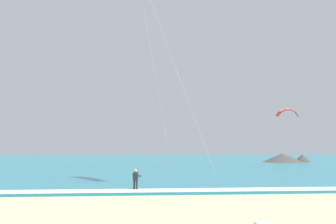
{
  "coord_description": "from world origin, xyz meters",
  "views": [
    {
      "loc": [
        -2.46,
        -11.96,
        3.3
      ],
      "look_at": [
        0.2,
        17.95,
        6.03
      ],
      "focal_mm": 40.52,
      "sensor_mm": 36.0,
      "label": 1
    }
  ],
  "objects": [
    {
      "name": "sea",
      "position": [
        0.0,
        73.95,
        0.1
      ],
      "size": [
        200.0,
        120.0,
        0.2
      ],
      "primitive_type": "cube",
      "color": "teal",
      "rests_on": "ground"
    },
    {
      "name": "surf_foam",
      "position": [
        0.0,
        14.95,
        0.22
      ],
      "size": [
        200.0,
        1.97,
        0.04
      ],
      "primitive_type": "cube",
      "color": "white",
      "rests_on": "sea"
    },
    {
      "name": "surfboard",
      "position": [
        -2.35,
        15.58,
        0.03
      ],
      "size": [
        0.98,
        1.46,
        0.09
      ],
      "color": "#239EC6",
      "rests_on": "ground"
    },
    {
      "name": "kitesurfer",
      "position": [
        -2.34,
        15.59,
        0.94
      ],
      "size": [
        0.66,
        0.65,
        1.69
      ],
      "color": "#232328",
      "rests_on": "ground"
    },
    {
      "name": "kite_distant",
      "position": [
        22.1,
        46.7,
        8.85
      ],
      "size": [
        3.83,
        0.96,
        1.38
      ],
      "color": "red"
    },
    {
      "name": "headland_right",
      "position": [
        27.46,
        61.2,
        0.95
      ],
      "size": [
        10.41,
        8.73,
        1.93
      ],
      "color": "#47423D",
      "rests_on": "ground"
    }
  ]
}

